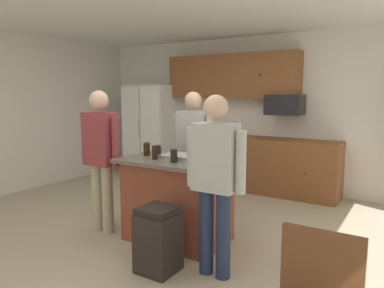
# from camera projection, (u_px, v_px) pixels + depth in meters

# --- Properties ---
(floor) EXTENTS (7.04, 7.04, 0.00)m
(floor) POSITION_uv_depth(u_px,v_px,m) (160.00, 236.00, 4.19)
(floor) COLOR #B7A88E
(floor) RESTS_ON ground
(ceiling) EXTENTS (7.04, 7.04, 0.00)m
(ceiling) POSITION_uv_depth(u_px,v_px,m) (157.00, 1.00, 3.83)
(ceiling) COLOR white
(back_wall) EXTENTS (6.40, 0.10, 2.60)m
(back_wall) POSITION_uv_depth(u_px,v_px,m) (256.00, 112.00, 6.35)
(back_wall) COLOR white
(back_wall) RESTS_ON ground
(cabinet_run_upper) EXTENTS (2.40, 0.38, 0.75)m
(cabinet_run_upper) POSITION_uv_depth(u_px,v_px,m) (231.00, 76.00, 6.31)
(cabinet_run_upper) COLOR brown
(cabinet_run_lower) EXTENTS (1.80, 0.63, 0.90)m
(cabinet_run_lower) POSITION_uv_depth(u_px,v_px,m) (282.00, 167.00, 5.88)
(cabinet_run_lower) COLOR brown
(cabinet_run_lower) RESTS_ON ground
(refrigerator) EXTENTS (0.93, 0.76, 1.79)m
(refrigerator) POSITION_uv_depth(u_px,v_px,m) (152.00, 131.00, 7.12)
(refrigerator) COLOR white
(refrigerator) RESTS_ON ground
(microwave_over_range) EXTENTS (0.56, 0.40, 0.32)m
(microwave_over_range) POSITION_uv_depth(u_px,v_px,m) (285.00, 105.00, 5.76)
(microwave_over_range) COLOR black
(kitchen_island) EXTENTS (1.20, 0.83, 0.92)m
(kitchen_island) POSITION_uv_depth(u_px,v_px,m) (178.00, 199.00, 4.02)
(kitchen_island) COLOR brown
(kitchen_island) RESTS_ON ground
(person_guest_right) EXTENTS (0.57, 0.22, 1.62)m
(person_guest_right) POSITION_uv_depth(u_px,v_px,m) (215.00, 174.00, 3.16)
(person_guest_right) COLOR #232D4C
(person_guest_right) RESTS_ON ground
(person_elder_center) EXTENTS (0.57, 0.22, 1.65)m
(person_elder_center) POSITION_uv_depth(u_px,v_px,m) (193.00, 146.00, 4.70)
(person_elder_center) COLOR #4C5166
(person_elder_center) RESTS_ON ground
(person_guest_left) EXTENTS (0.57, 0.22, 1.66)m
(person_guest_left) POSITION_uv_depth(u_px,v_px,m) (101.00, 152.00, 4.19)
(person_guest_left) COLOR tan
(person_guest_left) RESTS_ON ground
(glass_stout_tall) EXTENTS (0.06, 0.06, 0.14)m
(glass_stout_tall) POSITION_uv_depth(u_px,v_px,m) (215.00, 153.00, 3.89)
(glass_stout_tall) COLOR black
(glass_stout_tall) RESTS_ON kitchen_island
(glass_dark_ale) EXTENTS (0.06, 0.06, 0.15)m
(glass_dark_ale) POSITION_uv_depth(u_px,v_px,m) (155.00, 152.00, 3.90)
(glass_dark_ale) COLOR black
(glass_dark_ale) RESTS_ON kitchen_island
(glass_short_whisky) EXTENTS (0.07, 0.07, 0.15)m
(glass_short_whisky) POSITION_uv_depth(u_px,v_px,m) (147.00, 149.00, 4.14)
(glass_short_whisky) COLOR black
(glass_short_whisky) RESTS_ON kitchen_island
(glass_pilsner) EXTENTS (0.07, 0.07, 0.13)m
(glass_pilsner) POSITION_uv_depth(u_px,v_px,m) (174.00, 156.00, 3.74)
(glass_pilsner) COLOR black
(glass_pilsner) RESTS_ON kitchen_island
(tumbler_amber) EXTENTS (0.07, 0.07, 0.13)m
(tumbler_amber) POSITION_uv_depth(u_px,v_px,m) (158.00, 151.00, 4.08)
(tumbler_amber) COLOR black
(tumbler_amber) RESTS_ON kitchen_island
(mug_ceramic_white) EXTENTS (0.13, 0.08, 0.10)m
(mug_ceramic_white) POSITION_uv_depth(u_px,v_px,m) (204.00, 153.00, 4.06)
(mug_ceramic_white) COLOR white
(mug_ceramic_white) RESTS_ON kitchen_island
(mug_blue_stoneware) EXTENTS (0.13, 0.09, 0.09)m
(mug_blue_stoneware) POSITION_uv_depth(u_px,v_px,m) (157.00, 149.00, 4.32)
(mug_blue_stoneware) COLOR #4C6B99
(mug_blue_stoneware) RESTS_ON kitchen_island
(serving_tray) EXTENTS (0.44, 0.30, 0.04)m
(serving_tray) POSITION_uv_depth(u_px,v_px,m) (182.00, 157.00, 3.96)
(serving_tray) COLOR #B7B7BC
(serving_tray) RESTS_ON kitchen_island
(trash_bin) EXTENTS (0.34, 0.34, 0.61)m
(trash_bin) POSITION_uv_depth(u_px,v_px,m) (158.00, 240.00, 3.32)
(trash_bin) COLOR black
(trash_bin) RESTS_ON ground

